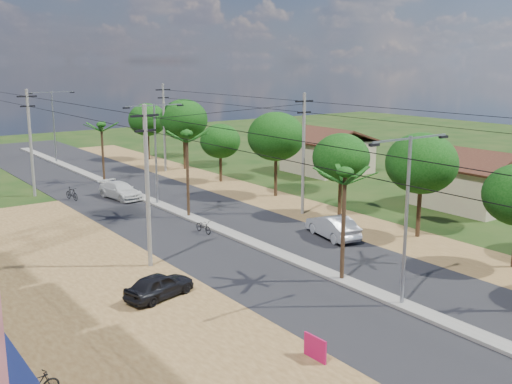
# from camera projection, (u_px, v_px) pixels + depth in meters

# --- Properties ---
(ground) EXTENTS (160.00, 160.00, 0.00)m
(ground) POSITION_uv_depth(u_px,v_px,m) (401.00, 306.00, 27.98)
(ground) COLOR black
(ground) RESTS_ON ground
(road) EXTENTS (12.00, 110.00, 0.04)m
(road) POSITION_uv_depth(u_px,v_px,m) (226.00, 233.00, 39.84)
(road) COLOR black
(road) RESTS_ON ground
(median) EXTENTS (1.00, 90.00, 0.18)m
(median) POSITION_uv_depth(u_px,v_px,m) (203.00, 222.00, 42.20)
(median) COLOR #605E56
(median) RESTS_ON ground
(dirt_lot_west) EXTENTS (18.00, 46.00, 0.04)m
(dirt_lot_west) POSITION_uv_depth(u_px,v_px,m) (23.00, 328.00, 25.70)
(dirt_lot_west) COLOR brown
(dirt_lot_west) RESTS_ON ground
(dirt_shoulder_east) EXTENTS (5.00, 90.00, 0.03)m
(dirt_shoulder_east) POSITION_uv_depth(u_px,v_px,m) (321.00, 214.00, 44.72)
(dirt_shoulder_east) COLOR brown
(dirt_shoulder_east) RESTS_ON ground
(house_east_near) EXTENTS (7.60, 7.50, 4.60)m
(house_east_near) POSITION_uv_depth(u_px,v_px,m) (474.00, 176.00, 46.85)
(house_east_near) COLOR tan
(house_east_near) RESTS_ON ground
(house_east_far) EXTENTS (7.60, 7.50, 4.60)m
(house_east_far) POSITION_uv_depth(u_px,v_px,m) (327.00, 149.00, 61.66)
(house_east_far) COLOR tan
(house_east_far) RESTS_ON ground
(tree_east_c) EXTENTS (4.60, 4.60, 6.83)m
(tree_east_c) POSITION_uv_depth(u_px,v_px,m) (422.00, 163.00, 38.04)
(tree_east_c) COLOR black
(tree_east_c) RESTS_ON ground
(tree_east_d) EXTENTS (4.20, 4.20, 6.13)m
(tree_east_d) POSITION_uv_depth(u_px,v_px,m) (341.00, 158.00, 43.52)
(tree_east_d) COLOR black
(tree_east_d) RESTS_ON ground
(tree_east_e) EXTENTS (4.80, 4.80, 7.14)m
(tree_east_e) POSITION_uv_depth(u_px,v_px,m) (276.00, 137.00, 49.80)
(tree_east_e) COLOR black
(tree_east_e) RESTS_ON ground
(tree_east_f) EXTENTS (3.80, 3.80, 5.52)m
(tree_east_f) POSITION_uv_depth(u_px,v_px,m) (220.00, 141.00, 56.15)
(tree_east_f) COLOR black
(tree_east_f) RESTS_ON ground
(tree_east_g) EXTENTS (5.00, 5.00, 7.38)m
(tree_east_g) POSITION_uv_depth(u_px,v_px,m) (184.00, 120.00, 62.54)
(tree_east_g) COLOR black
(tree_east_g) RESTS_ON ground
(tree_east_h) EXTENTS (4.40, 4.40, 6.52)m
(tree_east_h) POSITION_uv_depth(u_px,v_px,m) (147.00, 120.00, 68.82)
(tree_east_h) COLOR black
(tree_east_h) RESTS_ON ground
(palm_median_near) EXTENTS (2.00, 2.00, 6.15)m
(palm_median_near) POSITION_uv_depth(u_px,v_px,m) (345.00, 177.00, 29.96)
(palm_median_near) COLOR black
(palm_median_near) RESTS_ON ground
(palm_median_mid) EXTENTS (2.00, 2.00, 6.55)m
(palm_median_mid) POSITION_uv_depth(u_px,v_px,m) (187.00, 138.00, 42.54)
(palm_median_mid) COLOR black
(palm_median_mid) RESTS_ON ground
(palm_median_far) EXTENTS (2.00, 2.00, 5.85)m
(palm_median_far) POSITION_uv_depth(u_px,v_px,m) (101.00, 127.00, 55.33)
(palm_median_far) COLOR black
(palm_median_far) RESTS_ON ground
(streetlight_near) EXTENTS (5.10, 0.18, 8.00)m
(streetlight_near) POSITION_uv_depth(u_px,v_px,m) (407.00, 207.00, 26.96)
(streetlight_near) COLOR gray
(streetlight_near) RESTS_ON ground
(streetlight_mid) EXTENTS (5.10, 0.18, 8.00)m
(streetlight_mid) POSITION_uv_depth(u_px,v_px,m) (155.00, 145.00, 46.73)
(streetlight_mid) COLOR gray
(streetlight_mid) RESTS_ON ground
(streetlight_far) EXTENTS (5.10, 0.18, 8.00)m
(streetlight_far) POSITION_uv_depth(u_px,v_px,m) (54.00, 120.00, 66.50)
(streetlight_far) COLOR gray
(streetlight_far) RESTS_ON ground
(utility_pole_w_b) EXTENTS (1.60, 0.24, 9.00)m
(utility_pole_w_b) POSITION_uv_depth(u_px,v_px,m) (147.00, 183.00, 32.44)
(utility_pole_w_b) COLOR #605E56
(utility_pole_w_b) RESTS_ON ground
(utility_pole_w_c) EXTENTS (1.60, 0.24, 9.00)m
(utility_pole_w_c) POSITION_uv_depth(u_px,v_px,m) (30.00, 141.00, 49.84)
(utility_pole_w_c) COLOR #605E56
(utility_pole_w_c) RESTS_ON ground
(utility_pole_e_b) EXTENTS (1.60, 0.24, 9.00)m
(utility_pole_e_b) POSITION_uv_depth(u_px,v_px,m) (303.00, 151.00, 43.92)
(utility_pole_e_b) COLOR #605E56
(utility_pole_e_b) RESTS_ON ground
(utility_pole_e_c) EXTENTS (1.60, 0.24, 9.00)m
(utility_pole_e_c) POSITION_uv_depth(u_px,v_px,m) (164.00, 126.00, 61.32)
(utility_pole_e_c) COLOR #605E56
(utility_pole_e_c) RESTS_ON ground
(car_silver_mid) EXTENTS (2.42, 4.73, 1.48)m
(car_silver_mid) POSITION_uv_depth(u_px,v_px,m) (333.00, 227.00, 38.64)
(car_silver_mid) COLOR #A3A6AB
(car_silver_mid) RESTS_ON ground
(car_white_far) EXTENTS (2.56, 4.89, 1.35)m
(car_white_far) POSITION_uv_depth(u_px,v_px,m) (121.00, 191.00, 49.70)
(car_white_far) COLOR #B1B2AD
(car_white_far) RESTS_ON ground
(car_parked_dark) EXTENTS (3.87, 2.31, 1.23)m
(car_parked_dark) POSITION_uv_depth(u_px,v_px,m) (159.00, 286.00, 28.82)
(car_parked_dark) COLOR black
(car_parked_dark) RESTS_ON ground
(moto_rider_west_a) EXTENTS (0.64, 1.71, 0.89)m
(moto_rider_west_a) POSITION_uv_depth(u_px,v_px,m) (204.00, 227.00, 39.76)
(moto_rider_west_a) COLOR black
(moto_rider_west_a) RESTS_ON ground
(moto_rider_west_b) EXTENTS (0.82, 1.88, 1.09)m
(moto_rider_west_b) POSITION_uv_depth(u_px,v_px,m) (72.00, 194.00, 49.13)
(moto_rider_west_b) COLOR black
(moto_rider_west_b) RESTS_ON ground
(roadside_sign) EXTENTS (0.12, 1.17, 0.98)m
(roadside_sign) POSITION_uv_depth(u_px,v_px,m) (315.00, 348.00, 22.85)
(roadside_sign) COLOR #9D0E41
(roadside_sign) RESTS_ON ground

